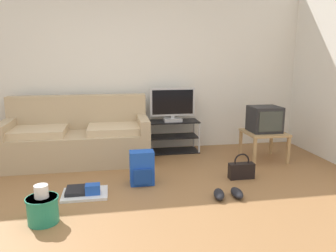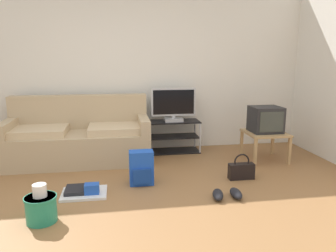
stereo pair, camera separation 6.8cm
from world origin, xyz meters
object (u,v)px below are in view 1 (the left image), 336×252
Objects in this scene: backpack at (142,168)px; handbag at (241,170)px; crt_tv at (265,119)px; sneakers_pair at (228,194)px; tv_stand at (172,136)px; floor_tray at (84,192)px; couch at (78,138)px; cleaning_bucket at (43,208)px; flat_tv at (173,105)px; side_table at (264,135)px.

backpack reaches higher than handbag.
crt_tv reaches higher than sneakers_pair.
handbag is at bearing -64.40° from tv_stand.
floor_tray is (-0.67, -0.22, -0.17)m from backpack.
couch reaches higher than cleaning_bucket.
tv_stand is at bearing 52.35° from cleaning_bucket.
flat_tv reaches higher than cleaning_bucket.
backpack is at bearing -115.23° from tv_stand.
side_table is 1.62m from sneakers_pair.
crt_tv reaches higher than cleaning_bucket.
handbag is (0.65, -1.35, -0.14)m from tv_stand.
cleaning_bucket is at bearing -161.52° from handbag.
handbag is at bearing 18.48° from cleaning_bucket.
flat_tv is 1.72× the size of backpack.
floor_tray reaches higher than sneakers_pair.
side_table reaches higher than floor_tray.
couch reaches higher than tv_stand.
floor_tray is at bearing 167.93° from sneakers_pair.
crt_tv is at bearing 51.05° from sneakers_pair.
floor_tray is at bearing -174.41° from handbag.
cleaning_bucket is at bearing -153.04° from crt_tv.
backpack is (-0.62, -1.30, -0.57)m from flat_tv.
crt_tv is at bearing -0.54° from backpack.
crt_tv is 3.30m from cleaning_bucket.
couch is 2.39m from sneakers_pair.
crt_tv reaches higher than tv_stand.
sneakers_pair is at bearing -128.95° from crt_tv.
flat_tv is 1.99× the size of sneakers_pair.
cleaning_bucket is 1.04× the size of sneakers_pair.
flat_tv is at bearing 49.50° from floor_tray.
tv_stand reaches higher than cleaning_bucket.
flat_tv is 1.24× the size of side_table.
tv_stand is at bearing 10.08° from couch.
backpack is at bearing 38.09° from cleaning_bucket.
sneakers_pair is (-1.01, -1.23, -0.33)m from side_table.
backpack reaches higher than cleaning_bucket.
cleaning_bucket is at bearing -120.21° from floor_tray.
tv_stand reaches higher than backpack.
sneakers_pair is (-0.37, -0.53, -0.07)m from handbag.
side_table is 2.03m from backpack.
sneakers_pair is at bearing -52.13° from backpack.
crt_tv is 1.04× the size of backpack.
sneakers_pair is 0.72× the size of floor_tray.
side_table is at bearing -7.97° from couch.
side_table is 1.56× the size of cleaning_bucket.
couch is 3.53× the size of side_table.
tv_stand reaches higher than floor_tray.
crt_tv is 1.31× the size of handbag.
crt_tv reaches higher than backpack.
floor_tray is (0.33, 0.57, -0.11)m from cleaning_bucket.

